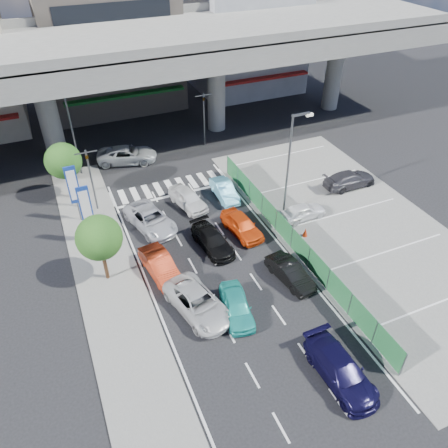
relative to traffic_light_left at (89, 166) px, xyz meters
name	(u,v)px	position (x,y,z in m)	size (l,w,h in m)	color
ground	(233,289)	(6.20, -12.00, -3.94)	(120.00, 120.00, 0.00)	black
parking_lot	(358,228)	(17.20, -10.00, -3.91)	(12.00, 28.00, 0.06)	#5F5F5D
sidewalk_left	(108,278)	(-0.80, -8.00, -3.88)	(4.00, 30.00, 0.12)	#5F5F5D
fence_run	(299,247)	(11.50, -11.00, -3.04)	(0.16, 22.00, 1.80)	#1F5B30
expressway	(131,51)	(6.20, 10.00, 4.83)	(64.00, 14.00, 10.75)	slate
building_center	(108,36)	(6.20, 20.97, 3.56)	(14.00, 10.90, 15.00)	gray
building_east	(246,37)	(22.20, 19.97, 2.06)	(12.00, 10.90, 12.00)	gray
traffic_light_left	(89,166)	(0.00, 0.00, 0.00)	(1.60, 1.24, 5.20)	#595B60
traffic_light_right	(204,106)	(11.70, 7.00, 0.00)	(1.60, 1.24, 5.20)	#595B60
street_lamp_right	(291,157)	(13.37, -6.00, 0.83)	(1.65, 0.22, 8.00)	#595B60
street_lamp_left	(73,123)	(-0.13, 6.00, 0.83)	(1.65, 0.22, 8.00)	#595B60
signboard_near	(86,208)	(-1.00, -4.01, -0.87)	(0.80, 0.14, 4.70)	#595B60
signboard_far	(73,187)	(-1.40, -1.01, -0.87)	(0.80, 0.14, 4.70)	#595B60
tree_near	(99,238)	(-0.80, -8.00, -0.55)	(2.80, 2.80, 4.80)	#382314
tree_far	(63,161)	(-1.60, 2.50, -0.55)	(2.80, 2.80, 4.80)	#382314
minivan_navy_back	(341,370)	(8.59, -19.87, -3.25)	(1.93, 4.76, 1.38)	black
sedan_white_mid_left	(198,303)	(3.57, -12.83, -3.25)	(2.29, 4.97, 1.38)	silver
taxi_teal_mid	(237,306)	(5.56, -13.91, -3.28)	(1.54, 3.83, 1.30)	teal
hatch_black_mid_right	(290,273)	(9.85, -12.70, -3.31)	(1.33, 3.82, 1.26)	black
taxi_orange_left	(160,266)	(2.47, -8.89, -3.25)	(1.46, 4.19, 1.38)	#BB3416
sedan_black_mid	(212,240)	(6.54, -7.76, -3.32)	(1.74, 4.27, 1.24)	black
taxi_orange_right	(242,225)	(9.11, -7.07, -3.25)	(1.63, 4.04, 1.38)	#D4400E
wagon_silver_front_left	(150,219)	(3.25, -3.78, -3.25)	(2.29, 4.97, 1.38)	#B4B6BD
sedan_white_front_mid	(188,199)	(6.69, -2.30, -3.25)	(1.63, 4.05, 1.38)	silver
kei_truck_front_right	(224,191)	(9.80, -2.28, -3.31)	(1.33, 3.80, 1.25)	#5DB4D6
crossing_wagon_silver	(127,155)	(3.95, 6.59, -3.20)	(2.45, 5.32, 1.48)	#B5B9BD
parked_sedan_white	(303,211)	(14.05, -7.32, -3.26)	(1.46, 3.62, 1.23)	white
parked_sedan_dgrey	(350,179)	(20.03, -4.97, -3.21)	(1.87, 4.60, 1.33)	#35343A
traffic_cone	(305,232)	(13.10, -9.28, -3.53)	(0.36, 0.36, 0.69)	red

